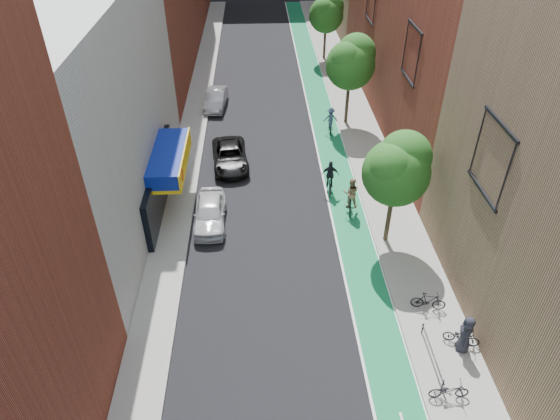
{
  "coord_description": "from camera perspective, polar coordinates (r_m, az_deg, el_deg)",
  "views": [
    {
      "loc": [
        -1.06,
        -10.38,
        17.44
      ],
      "look_at": [
        -0.04,
        11.1,
        1.5
      ],
      "focal_mm": 32.0,
      "sensor_mm": 36.0,
      "label": 1
    }
  ],
  "objects": [
    {
      "name": "parked_car_black",
      "position": [
        33.32,
        -5.73,
        6.15
      ],
      "size": [
        2.71,
        5.05,
        1.35
      ],
      "primitive_type": "imported",
      "rotation": [
        0.0,
        0.0,
        0.1
      ],
      "color": "black",
      "rests_on": "ground"
    },
    {
      "name": "cyclist_lane_far",
      "position": [
        37.34,
        5.79,
        10.01
      ],
      "size": [
        1.02,
        1.53,
        1.91
      ],
      "rotation": [
        0.0,
        0.0,
        3.11
      ],
      "color": "black",
      "rests_on": "ground"
    },
    {
      "name": "tree_near",
      "position": [
        24.99,
        13.29,
        4.72
      ],
      "size": [
        3.4,
        3.36,
        6.42
      ],
      "color": "#332619",
      "rests_on": "ground"
    },
    {
      "name": "parked_bike_far",
      "position": [
        23.11,
        20.04,
        -13.44
      ],
      "size": [
        1.6,
        1.03,
        0.79
      ],
      "primitive_type": "imported",
      "rotation": [
        0.0,
        0.0,
        1.21
      ],
      "color": "black",
      "rests_on": "sidewalk_right"
    },
    {
      "name": "building_left_white",
      "position": [
        28.7,
        -23.11,
        10.1
      ],
      "size": [
        8.0,
        20.0,
        12.0
      ],
      "primitive_type": "cube",
      "color": "silver",
      "rests_on": "ground"
    },
    {
      "name": "parked_bike_mid",
      "position": [
        23.99,
        16.6,
        -9.94
      ],
      "size": [
        1.64,
        0.77,
        0.95
      ],
      "primitive_type": "imported",
      "rotation": [
        0.0,
        0.0,
        1.36
      ],
      "color": "black",
      "rests_on": "sidewalk_right"
    },
    {
      "name": "pedestrian",
      "position": [
        22.55,
        20.47,
        -13.14
      ],
      "size": [
        0.82,
        1.03,
        1.85
      ],
      "primitive_type": "imported",
      "rotation": [
        0.0,
        0.0,
        -1.86
      ],
      "color": "black",
      "rests_on": "sidewalk_right"
    },
    {
      "name": "bike_lane",
      "position": [
        40.65,
        4.77,
        11.04
      ],
      "size": [
        2.0,
        68.0,
        0.01
      ],
      "primitive_type": "cube",
      "color": "#126639",
      "rests_on": "ground"
    },
    {
      "name": "sidewalk_right",
      "position": [
        41.01,
        8.31,
        11.12
      ],
      "size": [
        3.0,
        68.0,
        0.15
      ],
      "primitive_type": "cube",
      "color": "gray",
      "rests_on": "ground"
    },
    {
      "name": "parked_car_silver",
      "position": [
        41.49,
        -7.35,
        12.46
      ],
      "size": [
        1.81,
        4.32,
        1.39
      ],
      "primitive_type": "imported",
      "rotation": [
        0.0,
        0.0,
        -0.08
      ],
      "color": "gray",
      "rests_on": "ground"
    },
    {
      "name": "cyclist_lane_near",
      "position": [
        28.92,
        8.07,
        1.37
      ],
      "size": [
        1.0,
        1.84,
        2.21
      ],
      "rotation": [
        0.0,
        0.0,
        2.99
      ],
      "color": "black",
      "rests_on": "ground"
    },
    {
      "name": "tree_far",
      "position": [
        50.54,
        5.36,
        21.58
      ],
      "size": [
        3.3,
        3.25,
        6.21
      ],
      "color": "#332619",
      "rests_on": "ground"
    },
    {
      "name": "parked_car_white",
      "position": [
        28.15,
        -8.02,
        -0.27
      ],
      "size": [
        1.77,
        4.31,
        1.46
      ],
      "primitive_type": "imported",
      "rotation": [
        0.0,
        0.0,
        0.01
      ],
      "color": "silver",
      "rests_on": "ground"
    },
    {
      "name": "sidewalk_left",
      "position": [
        40.61,
        -9.62,
        10.72
      ],
      "size": [
        2.0,
        68.0,
        0.15
      ],
      "primitive_type": "cube",
      "color": "gray",
      "rests_on": "ground"
    },
    {
      "name": "tree_mid",
      "position": [
        37.22,
        8.15,
        16.5
      ],
      "size": [
        3.55,
        3.53,
        6.74
      ],
      "color": "#332619",
      "rests_on": "ground"
    },
    {
      "name": "parked_bike_near",
      "position": [
        21.25,
        18.76,
        -18.95
      ],
      "size": [
        1.58,
        0.58,
        0.82
      ],
      "primitive_type": "imported",
      "rotation": [
        0.0,
        0.0,
        1.55
      ],
      "color": "black",
      "rests_on": "sidewalk_right"
    },
    {
      "name": "cyclist_lane_mid",
      "position": [
        30.53,
        5.75,
        3.43
      ],
      "size": [
        1.07,
        1.61,
        2.12
      ],
      "rotation": [
        0.0,
        0.0,
        3.04
      ],
      "color": "black",
      "rests_on": "ground"
    },
    {
      "name": "ground",
      "position": [
        20.32,
        1.72,
        -22.59
      ],
      "size": [
        160.0,
        160.0,
        0.0
      ],
      "primitive_type": "plane",
      "color": "black",
      "rests_on": "ground"
    }
  ]
}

